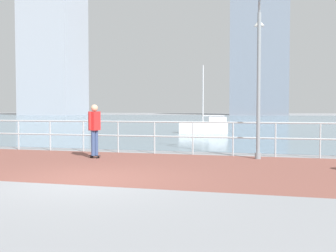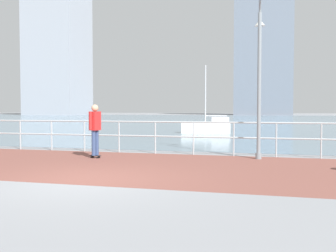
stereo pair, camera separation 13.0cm
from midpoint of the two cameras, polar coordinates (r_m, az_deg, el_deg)
name	(u,v)px [view 2 (the right image)]	position (r m, az deg, el deg)	size (l,w,h in m)	color
ground	(237,122)	(48.12, 10.19, 0.55)	(220.00, 220.00, 0.00)	gray
brick_paving	(125,165)	(11.23, -5.98, -5.72)	(28.00, 5.98, 0.01)	brown
harbor_water	(243,120)	(58.52, 11.03, 0.88)	(180.00, 88.00, 0.00)	#6B899E
waterfront_railing	(155,131)	(13.97, -1.61, -0.77)	(25.25, 0.06, 1.18)	#B2BCC1
lamppost	(259,69)	(13.00, 13.54, 8.17)	(0.36, 0.82, 5.25)	gray
skateboarder	(95,126)	(12.89, -10.38, 0.02)	(0.41, 0.56, 1.76)	black
sailboat_red	(207,127)	(26.19, 5.91, -0.08)	(3.37, 1.69, 4.54)	white
tower_slate	(264,53)	(112.45, 13.92, 10.39)	(15.09, 15.40, 36.03)	slate
tower_glass	(58,37)	(110.55, -15.85, 12.45)	(14.03, 13.12, 43.44)	#A3A8B2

